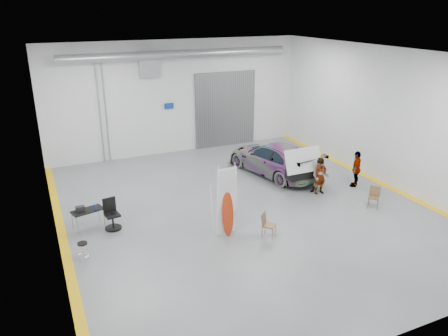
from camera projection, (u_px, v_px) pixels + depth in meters
name	position (u px, v px, depth m)	size (l,w,h in m)	color
ground	(244.00, 208.00, 17.47)	(16.00, 16.00, 0.00)	slate
room_shell	(226.00, 96.00, 18.03)	(14.02, 16.18, 6.01)	silver
sedan_car	(274.00, 159.00, 20.81)	(2.11, 5.17, 1.50)	silver
person_a	(320.00, 176.00, 18.56)	(0.59, 0.39, 1.61)	#866449
person_b	(320.00, 176.00, 18.56)	(0.76, 0.58, 1.56)	slate
person_c	(356.00, 169.00, 19.29)	(0.95, 0.39, 1.64)	#AB7639
surfboard_display	(227.00, 207.00, 15.00)	(0.76, 0.24, 2.67)	white
folding_chair_near	(269.00, 230.00, 15.18)	(0.59, 0.67, 0.90)	brown
folding_chair_far	(373.00, 201.00, 17.41)	(0.56, 0.65, 0.85)	brown
shop_stool	(83.00, 252.00, 13.74)	(0.33, 0.33, 0.64)	black
work_table	(86.00, 210.00, 15.67)	(1.21, 0.81, 0.90)	gray
office_chair	(112.00, 216.00, 15.71)	(0.60, 0.60, 1.13)	black
trunk_lid	(302.00, 158.00, 18.55)	(1.75, 1.06, 0.04)	silver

